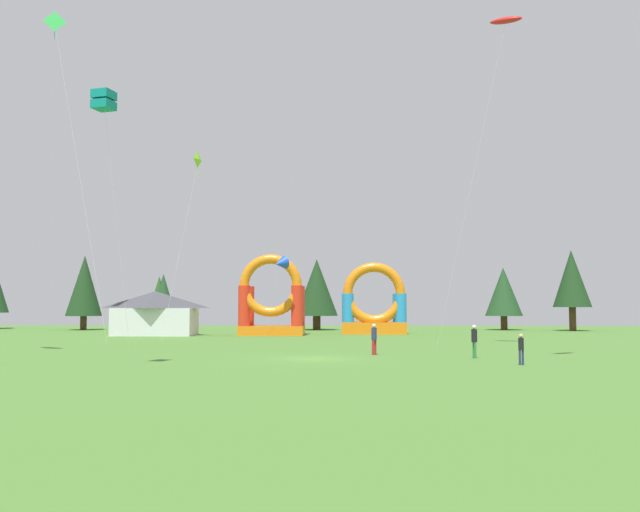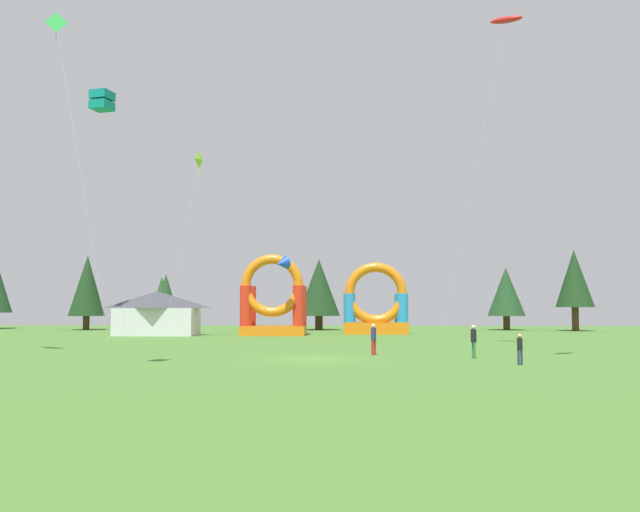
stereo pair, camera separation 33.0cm
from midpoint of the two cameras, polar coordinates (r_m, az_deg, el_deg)
The scene contains 18 objects.
ground_plane at distance 38.26m, azimuth -0.69°, elevation -8.50°, with size 120.00×120.00×0.00m, color #47752D.
kite_green_diamond at distance 64.31m, azimuth -21.22°, elevation 17.36°, with size 6.82×3.65×26.96m.
kite_blue_delta at distance 63.87m, azimuth -3.45°, elevation -0.61°, with size 2.60×2.58×7.52m.
kite_lime_diamond at distance 61.08m, azimuth -10.14°, elevation 7.70°, with size 2.89×1.98×15.98m.
kite_red_parafoil at distance 51.71m, azimuth 14.94°, elevation 18.28°, with size 5.81×3.86×22.95m.
kite_teal_box at distance 34.17m, azimuth -17.73°, elevation 12.16°, with size 1.24×3.18×12.86m.
person_midfield at distance 41.21m, azimuth 4.27°, elevation -6.65°, with size 0.44×0.44×1.84m.
person_far_side at distance 35.64m, azimuth 16.05°, elevation -7.21°, with size 0.27×0.27×1.54m.
person_left_edge at distance 39.43m, azimuth 12.42°, elevation -6.68°, with size 0.39×0.39×1.85m.
inflatable_yellow_castle at distance 67.17m, azimuth -4.18°, elevation -4.04°, with size 6.24×4.08×7.81m.
inflatable_red_slide at distance 70.33m, azimuth 4.34°, elevation -4.43°, with size 6.49×4.25×7.20m.
festival_tent at distance 68.55m, azimuth -13.62°, elevation -4.63°, with size 7.64×4.03×4.26m.
tree_row_1 at distance 86.14m, azimuth -19.03°, elevation -2.35°, with size 4.18×4.18×8.80m.
tree_row_2 at distance 86.42m, azimuth -13.29°, elevation -3.22°, with size 2.67×2.67×6.42m.
tree_row_3 at distance 86.28m, azimuth -12.95°, elevation -3.11°, with size 2.99×2.99×6.72m.
tree_row_4 at distance 81.51m, azimuth -0.39°, elevation -2.63°, with size 4.99×4.99×8.36m.
tree_row_5 at distance 84.14m, azimuth 14.84°, elevation -2.89°, with size 4.35×4.35×7.36m.
tree_row_6 at distance 83.40m, azimuth 20.00°, elevation -1.80°, with size 4.26×4.26×9.21m.
Camera 1 is at (1.78, -38.10, 2.98)m, focal length 38.66 mm.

